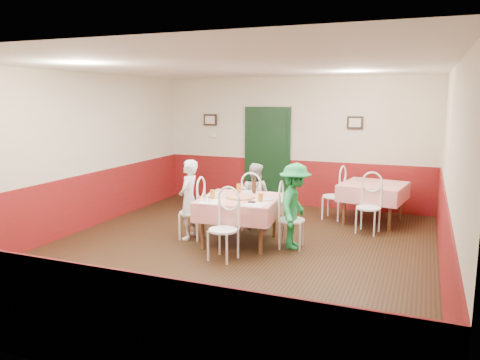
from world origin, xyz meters
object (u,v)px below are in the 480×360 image
at_px(main_table, 240,221).
at_px(chair_left, 192,212).
at_px(wallet, 252,202).
at_px(chair_far, 254,205).
at_px(glass_b, 261,198).
at_px(second_table, 373,203).
at_px(diner_right, 295,206).
at_px(glass_c, 239,188).
at_px(chair_second_a, 333,196).
at_px(chair_right, 291,220).
at_px(glass_a, 213,195).
at_px(pizza, 240,197).
at_px(chair_second_b, 368,208).
at_px(beer_bottle, 254,186).
at_px(diner_left, 189,199).
at_px(diner_far, 255,196).
at_px(chair_near, 223,230).

height_order(main_table, chair_left, chair_left).
bearing_deg(wallet, chair_far, 103.67).
bearing_deg(glass_b, main_table, 155.76).
height_order(second_table, diner_right, diner_right).
bearing_deg(glass_c, chair_second_a, 53.28).
xyz_separation_m(chair_right, chair_far, (-0.92, 0.78, 0.00)).
xyz_separation_m(glass_b, diner_right, (0.48, 0.26, -0.15)).
xyz_separation_m(chair_left, glass_a, (0.48, -0.19, 0.38)).
relative_size(pizza, diner_right, 0.32).
distance_m(chair_right, glass_b, 0.63).
distance_m(main_table, glass_a, 0.64).
distance_m(chair_left, chair_second_b, 3.08).
distance_m(beer_bottle, diner_right, 0.89).
bearing_deg(glass_b, pizza, 158.78).
bearing_deg(main_table, diner_right, 4.71).
bearing_deg(chair_second_a, glass_a, -23.05).
bearing_deg(pizza, chair_left, -177.66).
height_order(beer_bottle, diner_left, diner_left).
xyz_separation_m(chair_far, diner_left, (-0.83, -0.92, 0.22)).
xyz_separation_m(chair_left, chair_second_b, (2.73, 1.43, 0.00)).
bearing_deg(chair_second_a, chair_left, -33.00).
xyz_separation_m(pizza, glass_b, (0.40, -0.15, 0.05)).
bearing_deg(chair_second_a, second_table, 99.22).
bearing_deg(glass_a, chair_right, 15.36).
height_order(main_table, diner_far, diner_far).
distance_m(main_table, chair_near, 0.85).
relative_size(second_table, diner_far, 0.93).
bearing_deg(chair_second_b, chair_left, -143.11).
relative_size(second_table, chair_left, 1.24).
xyz_separation_m(chair_right, diner_left, (-1.74, -0.14, 0.22)).
bearing_deg(pizza, second_table, 49.08).
bearing_deg(chair_left, pizza, 87.02).
height_order(glass_a, glass_c, glass_c).
distance_m(chair_left, diner_far, 1.25).
bearing_deg(chair_second_a, diner_right, 2.64).
bearing_deg(chair_second_b, glass_b, -124.19).
height_order(chair_near, beer_bottle, beer_bottle).
relative_size(chair_second_b, beer_bottle, 3.74).
height_order(chair_far, pizza, chair_far).
height_order(pizza, diner_far, diner_far).
bearing_deg(diner_left, diner_far, 133.07).
relative_size(second_table, chair_far, 1.24).
bearing_deg(pizza, diner_right, 7.05).
bearing_deg(beer_bottle, chair_right, -24.22).
bearing_deg(chair_far, glass_a, 72.99).
distance_m(chair_near, glass_a, 0.82).
relative_size(chair_right, chair_far, 1.00).
distance_m(second_table, chair_right, 2.29).
distance_m(beer_bottle, wallet, 0.72).
relative_size(chair_left, wallet, 8.18).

